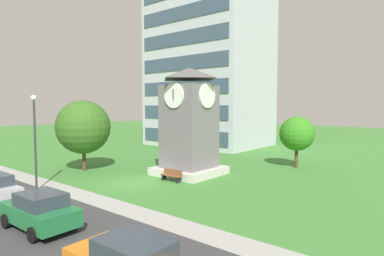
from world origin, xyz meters
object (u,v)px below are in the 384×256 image
Objects in this scene: street_lamp at (35,132)px; parked_car_green at (40,210)px; park_bench at (172,175)px; clock_tower at (189,128)px; tree_by_building at (83,127)px; tree_streetside at (297,134)px.

street_lamp reaches higher than parked_car_green.
parked_car_green is at bearing -80.81° from park_bench.
tree_by_building is at bearing -149.49° from clock_tower.
clock_tower is at bearing 102.35° from park_bench.
tree_streetside reaches higher than park_bench.
clock_tower is 1.42× the size of tree_by_building.
clock_tower is 11.30m from street_lamp.
tree_by_building is (-13.68, -13.00, 0.70)m from tree_streetside.
parked_car_green is (1.72, -10.60, 0.40)m from park_bench.
park_bench is at bearing -77.65° from clock_tower.
park_bench is 0.39× the size of tree_streetside.
tree_streetside reaches higher than parked_car_green.
tree_by_building is at bearing 120.54° from street_lamp.
park_bench is 12.52m from tree_streetside.
clock_tower reaches higher than park_bench.
clock_tower is 2.08× the size of parked_car_green.
clock_tower is 1.86× the size of tree_streetside.
clock_tower is at bearing -124.61° from tree_streetside.
tree_by_building is (-8.54, -1.89, 3.33)m from park_bench.
parked_car_green is at bearing -98.95° from tree_streetside.
tree_by_building is 1.46× the size of parked_car_green.
parked_car_green is at bearing -40.36° from tree_by_building.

